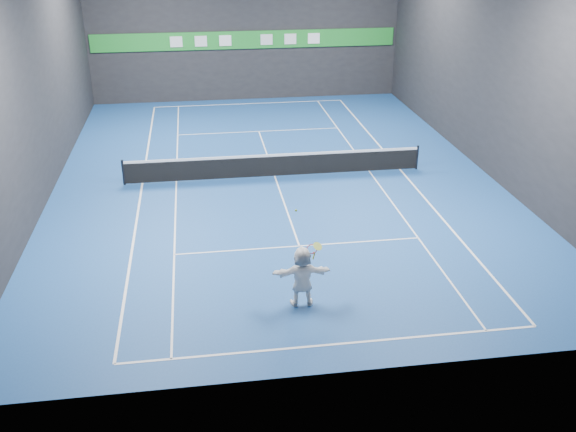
{
  "coord_description": "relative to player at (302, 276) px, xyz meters",
  "views": [
    {
      "loc": [
        -3.13,
        -25.05,
        9.88
      ],
      "look_at": [
        -0.5,
        -7.19,
        1.5
      ],
      "focal_mm": 40.0,
      "sensor_mm": 36.0,
      "label": 1
    }
  ],
  "objects": [
    {
      "name": "ground",
      "position": [
        0.5,
        9.88,
        -0.89
      ],
      "size": [
        26.0,
        26.0,
        0.0
      ],
      "primitive_type": "plane",
      "color": "navy",
      "rests_on": "ground"
    },
    {
      "name": "wall_back",
      "position": [
        0.5,
        22.88,
        3.61
      ],
      "size": [
        18.0,
        0.1,
        9.0
      ],
      "primitive_type": "cube",
      "color": "black",
      "rests_on": "ground"
    },
    {
      "name": "wall_front",
      "position": [
        0.5,
        -3.12,
        3.61
      ],
      "size": [
        18.0,
        0.1,
        9.0
      ],
      "primitive_type": "cube",
      "color": "black",
      "rests_on": "ground"
    },
    {
      "name": "wall_left",
      "position": [
        -8.5,
        9.88,
        3.61
      ],
      "size": [
        0.1,
        26.0,
        9.0
      ],
      "primitive_type": "cube",
      "color": "black",
      "rests_on": "ground"
    },
    {
      "name": "wall_right",
      "position": [
        9.5,
        9.88,
        3.61
      ],
      "size": [
        0.1,
        26.0,
        9.0
      ],
      "primitive_type": "cube",
      "color": "black",
      "rests_on": "ground"
    },
    {
      "name": "baseline_near",
      "position": [
        0.5,
        -2.01,
        -0.89
      ],
      "size": [
        10.98,
        0.08,
        0.01
      ],
      "primitive_type": "cube",
      "color": "white",
      "rests_on": "ground"
    },
    {
      "name": "baseline_far",
      "position": [
        0.5,
        21.77,
        -0.89
      ],
      "size": [
        10.98,
        0.08,
        0.01
      ],
      "primitive_type": "cube",
      "color": "white",
      "rests_on": "ground"
    },
    {
      "name": "sideline_doubles_left",
      "position": [
        -4.99,
        9.88,
        -0.89
      ],
      "size": [
        0.08,
        23.78,
        0.01
      ],
      "primitive_type": "cube",
      "color": "white",
      "rests_on": "ground"
    },
    {
      "name": "sideline_doubles_right",
      "position": [
        5.99,
        9.88,
        -0.89
      ],
      "size": [
        0.08,
        23.78,
        0.01
      ],
      "primitive_type": "cube",
      "color": "white",
      "rests_on": "ground"
    },
    {
      "name": "sideline_singles_left",
      "position": [
        -3.61,
        9.88,
        -0.89
      ],
      "size": [
        0.06,
        23.78,
        0.01
      ],
      "primitive_type": "cube",
      "color": "white",
      "rests_on": "ground"
    },
    {
      "name": "sideline_singles_right",
      "position": [
        4.61,
        9.88,
        -0.89
      ],
      "size": [
        0.06,
        23.78,
        0.01
      ],
      "primitive_type": "cube",
      "color": "white",
      "rests_on": "ground"
    },
    {
      "name": "service_line_near",
      "position": [
        0.5,
        3.48,
        -0.89
      ],
      "size": [
        8.23,
        0.06,
        0.01
      ],
      "primitive_type": "cube",
      "color": "white",
      "rests_on": "ground"
    },
    {
      "name": "service_line_far",
      "position": [
        0.5,
        16.28,
        -0.89
      ],
      "size": [
        8.23,
        0.06,
        0.01
      ],
      "primitive_type": "cube",
      "color": "white",
      "rests_on": "ground"
    },
    {
      "name": "center_service_line",
      "position": [
        0.5,
        9.88,
        -0.89
      ],
      "size": [
        0.06,
        12.8,
        0.01
      ],
      "primitive_type": "cube",
      "color": "white",
      "rests_on": "ground"
    },
    {
      "name": "player",
      "position": [
        0.0,
        0.0,
        0.0
      ],
      "size": [
        1.66,
        0.55,
        1.78
      ],
      "primitive_type": "imported",
      "rotation": [
        0.0,
        0.0,
        3.13
      ],
      "color": "white",
      "rests_on": "ground"
    },
    {
      "name": "tennis_ball",
      "position": [
        -0.15,
        0.18,
        1.94
      ],
      "size": [
        0.07,
        0.07,
        0.07
      ],
      "primitive_type": "sphere",
      "color": "#C8F428",
      "rests_on": "player"
    },
    {
      "name": "tennis_net",
      "position": [
        0.5,
        9.88,
        -0.35
      ],
      "size": [
        12.5,
        0.1,
        1.07
      ],
      "color": "black",
      "rests_on": "ground"
    },
    {
      "name": "sponsor_banner",
      "position": [
        0.5,
        22.81,
        2.61
      ],
      "size": [
        17.64,
        0.11,
        1.0
      ],
      "color": "#1E8C2B",
      "rests_on": "wall_back"
    },
    {
      "name": "tennis_racket",
      "position": [
        0.3,
        0.05,
        0.79
      ],
      "size": [
        0.54,
        0.36,
        0.52
      ],
      "color": "#B31315",
      "rests_on": "player"
    }
  ]
}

